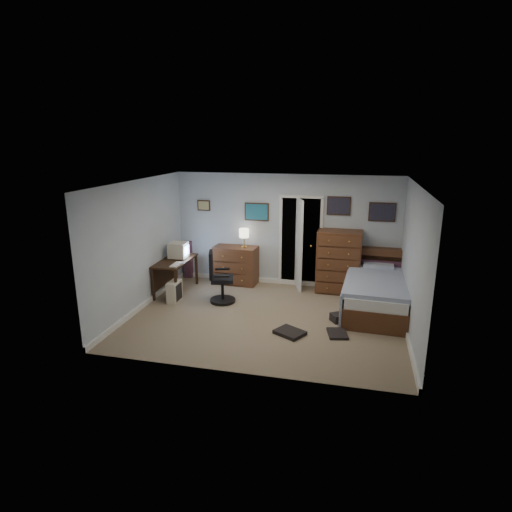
{
  "coord_description": "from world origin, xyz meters",
  "views": [
    {
      "loc": [
        1.52,
        -7.25,
        3.25
      ],
      "look_at": [
        -0.27,
        0.3,
        1.1
      ],
      "focal_mm": 30.0,
      "sensor_mm": 36.0,
      "label": 1
    }
  ],
  "objects_px": {
    "office_chair": "(219,283)",
    "low_dresser": "(236,265)",
    "computer_desk": "(172,267)",
    "bed": "(376,294)",
    "tall_dresser": "(339,262)"
  },
  "relations": [
    {
      "from": "office_chair",
      "to": "low_dresser",
      "type": "height_order",
      "value": "office_chair"
    },
    {
      "from": "office_chair",
      "to": "bed",
      "type": "xyz_separation_m",
      "value": [
        3.08,
        0.29,
        -0.07
      ]
    },
    {
      "from": "office_chair",
      "to": "tall_dresser",
      "type": "relative_size",
      "value": 0.79
    },
    {
      "from": "office_chair",
      "to": "tall_dresser",
      "type": "distance_m",
      "value": 2.61
    },
    {
      "from": "computer_desk",
      "to": "tall_dresser",
      "type": "distance_m",
      "value": 3.61
    },
    {
      "from": "computer_desk",
      "to": "bed",
      "type": "distance_m",
      "value": 4.28
    },
    {
      "from": "office_chair",
      "to": "tall_dresser",
      "type": "xyz_separation_m",
      "value": [
        2.31,
        1.19,
        0.27
      ]
    },
    {
      "from": "office_chair",
      "to": "bed",
      "type": "relative_size",
      "value": 0.47
    },
    {
      "from": "low_dresser",
      "to": "bed",
      "type": "bearing_deg",
      "value": -13.25
    },
    {
      "from": "computer_desk",
      "to": "bed",
      "type": "bearing_deg",
      "value": -1.38
    },
    {
      "from": "office_chair",
      "to": "low_dresser",
      "type": "distance_m",
      "value": 1.21
    },
    {
      "from": "tall_dresser",
      "to": "bed",
      "type": "bearing_deg",
      "value": -48.24
    },
    {
      "from": "computer_desk",
      "to": "office_chair",
      "type": "distance_m",
      "value": 1.25
    },
    {
      "from": "bed",
      "to": "low_dresser",
      "type": "bearing_deg",
      "value": 166.29
    },
    {
      "from": "tall_dresser",
      "to": "computer_desk",
      "type": "bearing_deg",
      "value": -165.11
    }
  ]
}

